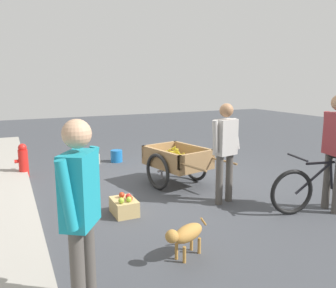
% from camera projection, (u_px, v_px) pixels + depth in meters
% --- Properties ---
extents(ground_plane, '(24.00, 24.00, 0.00)m').
position_uv_depth(ground_plane, '(162.00, 184.00, 6.31)').
color(ground_plane, '#3D3F44').
extents(fruit_cart, '(1.78, 1.12, 0.73)m').
position_uv_depth(fruit_cart, '(177.00, 161.00, 6.17)').
color(fruit_cart, '#937047').
rests_on(fruit_cart, ground).
extents(vendor_person, '(0.27, 0.57, 1.54)m').
position_uv_depth(vendor_person, '(225.00, 145.00, 5.19)').
color(vendor_person, '#4C4742').
rests_on(vendor_person, ground).
extents(bicycle, '(0.53, 1.64, 0.85)m').
position_uv_depth(bicycle, '(323.00, 188.00, 4.93)').
color(bicycle, black).
rests_on(bicycle, ground).
extents(cyclist_person, '(0.51, 0.27, 1.69)m').
position_uv_depth(cyclist_person, '(336.00, 142.00, 4.84)').
color(cyclist_person, '#4C4742').
rests_on(cyclist_person, ground).
extents(dog, '(0.35, 0.63, 0.40)m').
position_uv_depth(dog, '(186.00, 234.00, 3.66)').
color(dog, '#AD7A38').
rests_on(dog, ground).
extents(fire_hydrant, '(0.25, 0.25, 0.67)m').
position_uv_depth(fire_hydrant, '(23.00, 161.00, 6.67)').
color(fire_hydrant, red).
rests_on(fire_hydrant, ground).
extents(plastic_bucket, '(0.27, 0.27, 0.27)m').
position_uv_depth(plastic_bucket, '(117.00, 156.00, 7.95)').
color(plastic_bucket, '#1966B2').
rests_on(plastic_bucket, ground).
extents(apple_crate, '(0.44, 0.32, 0.31)m').
position_uv_depth(apple_crate, '(124.00, 206.00, 4.87)').
color(apple_crate, tan).
rests_on(apple_crate, ground).
extents(mixed_fruit_crate, '(0.44, 0.32, 0.32)m').
position_uv_depth(mixed_fruit_crate, '(91.00, 157.00, 7.88)').
color(mixed_fruit_crate, beige).
rests_on(mixed_fruit_crate, ground).
extents(bystander_person, '(0.45, 0.40, 1.62)m').
position_uv_depth(bystander_person, '(80.00, 204.00, 2.58)').
color(bystander_person, '#4C4742').
rests_on(bystander_person, ground).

